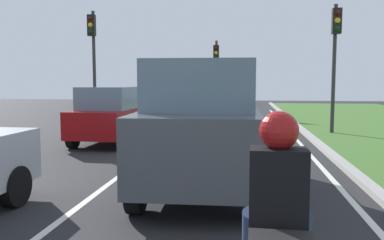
% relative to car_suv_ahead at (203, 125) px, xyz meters
% --- Properties ---
extents(ground_plane, '(60.00, 60.00, 0.00)m').
position_rel_car_suv_ahead_xyz_m(ground_plane, '(-1.10, 4.57, -1.17)').
color(ground_plane, '#262628').
extents(lane_line_center, '(0.12, 32.00, 0.01)m').
position_rel_car_suv_ahead_xyz_m(lane_line_center, '(-1.80, 4.57, -1.16)').
color(lane_line_center, silver).
rests_on(lane_line_center, ground).
extents(lane_line_right_edge, '(0.12, 32.00, 0.01)m').
position_rel_car_suv_ahead_xyz_m(lane_line_right_edge, '(2.50, 4.57, -1.16)').
color(lane_line_right_edge, silver).
rests_on(lane_line_right_edge, ground).
extents(curb_right, '(0.24, 48.00, 0.12)m').
position_rel_car_suv_ahead_xyz_m(curb_right, '(3.00, 4.57, -1.11)').
color(curb_right, '#9E9B93').
rests_on(curb_right, ground).
extents(car_suv_ahead, '(2.09, 4.56, 2.28)m').
position_rel_car_suv_ahead_xyz_m(car_suv_ahead, '(0.00, 0.00, 0.00)').
color(car_suv_ahead, '#474C51').
rests_on(car_suv_ahead, ground).
extents(car_hatchback_far, '(1.81, 3.74, 1.78)m').
position_rel_car_suv_ahead_xyz_m(car_hatchback_far, '(-3.44, 5.02, -0.28)').
color(car_hatchback_far, maroon).
rests_on(car_hatchback_far, ground).
extents(rider_person, '(0.51, 0.41, 1.16)m').
position_rel_car_suv_ahead_xyz_m(rider_person, '(0.98, -4.28, 0.02)').
color(rider_person, black).
rests_on(rider_person, ground).
extents(traffic_light_near_right, '(0.32, 0.50, 4.73)m').
position_rel_car_suv_ahead_xyz_m(traffic_light_near_right, '(3.97, 8.00, 2.07)').
color(traffic_light_near_right, '#2D2D2D').
rests_on(traffic_light_near_right, ground).
extents(traffic_light_overhead_left, '(0.32, 0.50, 5.00)m').
position_rel_car_suv_ahead_xyz_m(traffic_light_overhead_left, '(-5.84, 9.71, 2.24)').
color(traffic_light_overhead_left, '#2D2D2D').
rests_on(traffic_light_overhead_left, ground).
extents(traffic_light_far_median, '(0.32, 0.50, 4.30)m').
position_rel_car_suv_ahead_xyz_m(traffic_light_far_median, '(-0.91, 16.00, 1.73)').
color(traffic_light_far_median, '#2D2D2D').
rests_on(traffic_light_far_median, ground).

